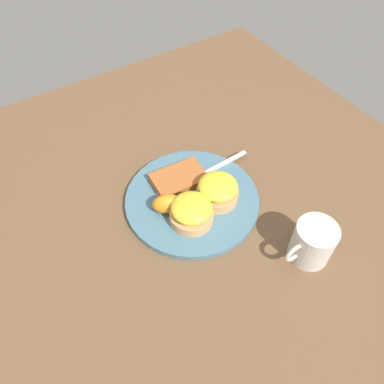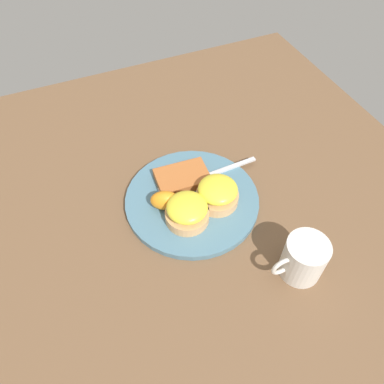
% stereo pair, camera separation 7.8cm
% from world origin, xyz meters
% --- Properties ---
extents(ground_plane, '(1.10, 1.10, 0.00)m').
position_xyz_m(ground_plane, '(0.00, 0.00, 0.00)').
color(ground_plane, brown).
extents(plate, '(0.28, 0.28, 0.01)m').
position_xyz_m(plate, '(0.00, 0.00, 0.01)').
color(plate, slate).
rests_on(plate, ground_plane).
extents(sandwich_benedict_left, '(0.09, 0.09, 0.05)m').
position_xyz_m(sandwich_benedict_left, '(0.03, 0.05, 0.04)').
color(sandwich_benedict_left, tan).
rests_on(sandwich_benedict_left, plate).
extents(sandwich_benedict_right, '(0.09, 0.09, 0.05)m').
position_xyz_m(sandwich_benedict_right, '(-0.04, 0.03, 0.04)').
color(sandwich_benedict_right, tan).
rests_on(sandwich_benedict_right, plate).
extents(hashbrown_patty, '(0.12, 0.08, 0.02)m').
position_xyz_m(hashbrown_patty, '(0.00, -0.05, 0.02)').
color(hashbrown_patty, '#AF602D').
rests_on(hashbrown_patty, plate).
extents(orange_wedge, '(0.07, 0.06, 0.04)m').
position_xyz_m(orange_wedge, '(0.06, -0.00, 0.04)').
color(orange_wedge, orange).
rests_on(orange_wedge, plate).
extents(fork, '(0.24, 0.03, 0.00)m').
position_xyz_m(fork, '(-0.04, -0.04, 0.02)').
color(fork, silver).
rests_on(fork, plate).
extents(cup, '(0.11, 0.08, 0.09)m').
position_xyz_m(cup, '(-0.12, 0.23, 0.04)').
color(cup, silver).
rests_on(cup, ground_plane).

